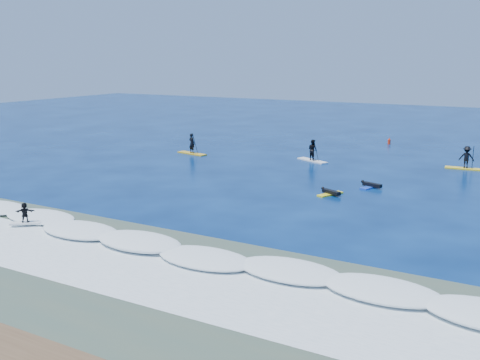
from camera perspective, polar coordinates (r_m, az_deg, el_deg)
The scene contains 11 objects.
ground at distance 35.94m, azimuth -1.47°, elevation -1.84°, with size 160.00×160.00×0.00m, color #031740.
shallow_water at distance 25.44m, azimuth -17.72°, elevation -8.80°, with size 90.00×13.00×0.01m, color #3C5143.
breaking_wave at distance 28.13m, azimuth -11.83°, elevation -6.35°, with size 40.00×6.00×0.30m, color white.
whitewater at distance 26.08m, azimuth -16.13°, elevation -8.16°, with size 34.00×5.00×0.02m, color silver.
sup_paddler_left at distance 52.23m, azimuth -5.15°, elevation 3.58°, with size 3.43×1.56×2.34m.
sup_paddler_center at distance 48.78m, azimuth 7.75°, elevation 3.00°, with size 3.29×2.18×2.29m.
sup_paddler_right at distance 48.65m, azimuth 23.00°, elevation 2.10°, with size 3.29×1.03×2.28m.
prone_paddler_near at distance 37.02m, azimuth 9.62°, elevation -1.35°, with size 1.57×2.10×0.43m.
prone_paddler_far at distance 39.73m, azimuth 13.81°, elevation -0.57°, with size 1.64×2.15×0.44m.
wave_surfer at distance 31.89m, azimuth -21.96°, elevation -3.40°, with size 1.61×1.37×1.21m.
marker_buoy at distance 60.21m, azimuth 15.62°, elevation 4.00°, with size 0.31×0.31×0.75m.
Camera 1 is at (17.52, -30.03, 9.15)m, focal length 40.00 mm.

